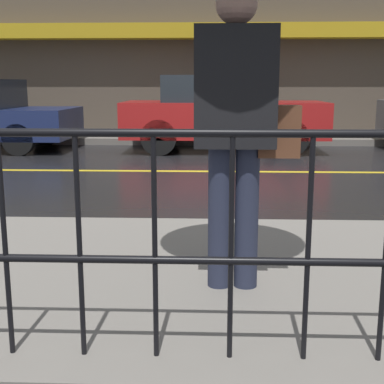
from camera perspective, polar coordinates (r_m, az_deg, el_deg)
ground_plane at (r=8.45m, az=1.70°, el=2.20°), size 80.00×80.00×0.00m
sidewalk_near at (r=3.61m, az=0.80°, el=-9.47°), size 28.00×2.77×0.15m
sidewalk_far at (r=12.84m, az=1.93°, el=5.73°), size 28.00×1.72×0.15m
lane_marking at (r=8.45m, az=1.70°, el=2.23°), size 25.20×0.12×0.01m
building_storefront at (r=13.80m, az=2.03°, el=16.17°), size 28.00×0.85×4.96m
railing_foreground at (r=2.31m, az=0.09°, el=-2.91°), size 12.00×0.04×1.03m
car_red at (r=11.00m, az=3.21°, el=8.44°), size 4.06×1.71×1.52m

